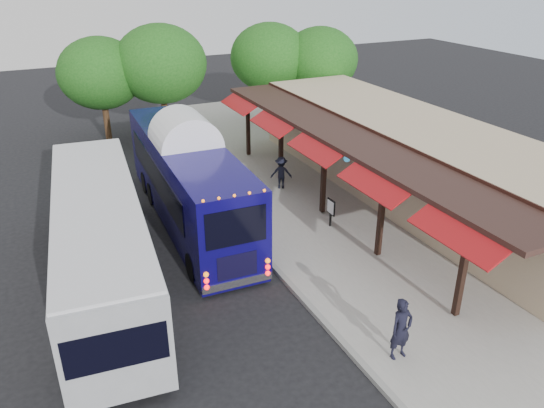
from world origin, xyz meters
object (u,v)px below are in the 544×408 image
ped_d (281,173)px  sign_board (331,208)px  coach_bus (188,177)px  city_bus (101,238)px  ped_c (228,174)px  ped_b (251,205)px  ped_a (401,329)px

ped_d → sign_board: ped_d is taller
coach_bus → city_bus: (-4.04, -3.38, -0.21)m
coach_bus → ped_c: 3.39m
ped_b → sign_board: 3.24m
ped_a → sign_board: ped_a is taller
coach_bus → city_bus: 5.27m
coach_bus → ped_b: coach_bus is taller
ped_d → city_bus: bearing=51.4°
ped_a → ped_c: bearing=89.2°
ped_d → ped_c: bearing=4.8°
coach_bus → ped_d: (4.85, 1.21, -1.09)m
ped_c → sign_board: bearing=112.1°
coach_bus → ped_a: size_ratio=6.44×
coach_bus → ped_b: size_ratio=6.75×
coach_bus → ped_d: bearing=16.3°
city_bus → ped_d: (8.89, 4.59, -0.87)m
ped_b → ped_c: (0.45, 3.68, -0.08)m
city_bus → ped_a: (6.58, -7.30, -0.73)m
ped_c → ped_a: bearing=87.6°
ped_b → ped_a: bearing=92.4°
city_bus → ped_a: bearing=-42.4°
ped_a → city_bus: bearing=131.0°
ped_b → sign_board: bearing=150.8°
coach_bus → sign_board: bearing=-30.9°
ped_a → coach_bus: bearing=102.3°
coach_bus → ped_c: coach_bus is taller
ped_b → ped_c: ped_b is taller
coach_bus → city_bus: coach_bus is taller
coach_bus → ped_a: bearing=-74.4°
ped_b → city_bus: bearing=15.2°
city_bus → ped_b: 6.38m
ped_b → ped_c: 3.71m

